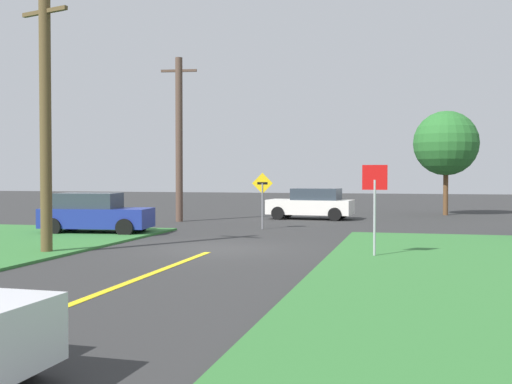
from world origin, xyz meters
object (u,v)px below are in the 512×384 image
object	(u,v)px
parked_car_near_building	(95,214)
direction_sign	(262,194)
car_approaching_junction	(312,204)
stop_sign	(375,193)
oak_tree_left	(446,143)
utility_pole_mid	(179,138)
utility_pole_near	(45,120)

from	to	relation	value
parked_car_near_building	direction_sign	distance (m)	7.06
car_approaching_junction	stop_sign	bearing A→B (deg)	110.08
oak_tree_left	utility_pole_mid	bearing A→B (deg)	-147.55
utility_pole_mid	oak_tree_left	xyz separation A→B (m)	(13.17, 8.38, -0.02)
utility_pole_mid	utility_pole_near	bearing A→B (deg)	-86.48
car_approaching_junction	direction_sign	bearing A→B (deg)	84.72
car_approaching_junction	utility_pole_near	xyz separation A→B (m)	(-5.37, -16.30, 3.16)
utility_pole_near	car_approaching_junction	bearing A→B (deg)	71.76
parked_car_near_building	utility_pole_mid	xyz separation A→B (m)	(0.87, 7.03, 3.36)
stop_sign	parked_car_near_building	distance (m)	12.15
utility_pole_near	oak_tree_left	xyz separation A→B (m)	(12.37, 21.46, 0.18)
direction_sign	parked_car_near_building	bearing A→B (deg)	-147.22
utility_pole_mid	direction_sign	distance (m)	6.55
direction_sign	oak_tree_left	xyz separation A→B (m)	(8.14, 11.61, 2.64)
parked_car_near_building	direction_sign	size ratio (longest dim) A/B	1.81
utility_pole_mid	oak_tree_left	distance (m)	15.61
utility_pole_mid	parked_car_near_building	bearing A→B (deg)	-97.03
parked_car_near_building	utility_pole_near	xyz separation A→B (m)	(1.67, -6.05, 3.16)
oak_tree_left	direction_sign	bearing A→B (deg)	-125.03
parked_car_near_building	utility_pole_mid	bearing A→B (deg)	76.62
stop_sign	parked_car_near_building	size ratio (longest dim) A/B	0.60
stop_sign	utility_pole_near	bearing A→B (deg)	10.15
car_approaching_junction	parked_car_near_building	xyz separation A→B (m)	(-7.04, -10.25, -0.00)
oak_tree_left	car_approaching_junction	bearing A→B (deg)	-143.59
parked_car_near_building	direction_sign	xyz separation A→B (m)	(5.90, 3.80, 0.70)
stop_sign	direction_sign	bearing A→B (deg)	-56.23
parked_car_near_building	utility_pole_near	bearing A→B (deg)	-80.92
utility_pole_near	utility_pole_mid	distance (m)	13.11
direction_sign	oak_tree_left	distance (m)	14.42
car_approaching_junction	utility_pole_near	world-z (taller)	utility_pole_near
parked_car_near_building	utility_pole_mid	size ratio (longest dim) A/B	0.54
stop_sign	direction_sign	size ratio (longest dim) A/B	1.08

